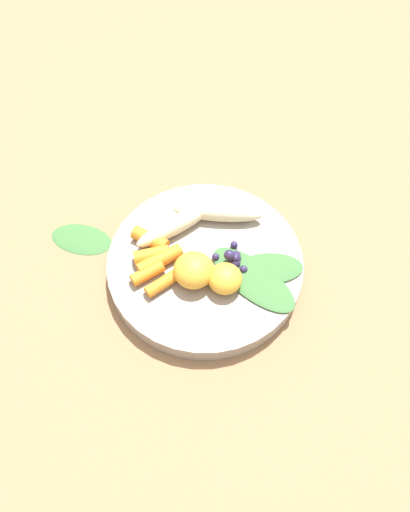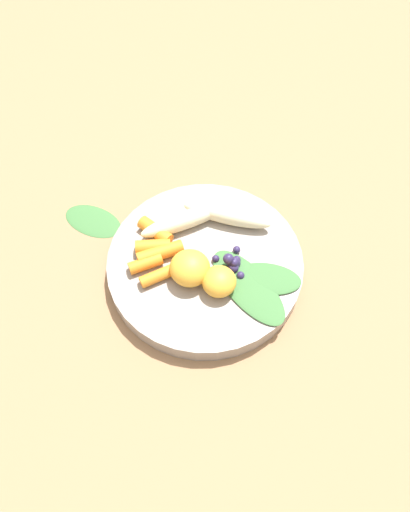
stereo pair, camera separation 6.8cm
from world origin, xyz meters
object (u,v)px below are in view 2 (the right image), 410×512
Objects in this scene: banana_peeled_left at (184,221)px; kale_leaf_stray at (93,220)px; banana_peeled_right at (227,215)px; orange_segment_near at (219,281)px; bowl at (205,265)px.

banana_peeled_left is 1.37× the size of kale_leaf_stray.
banana_peeled_left is 0.06m from banana_peeled_right.
orange_segment_near is at bearing 92.70° from banana_peeled_left.
bowl is 0.19m from kale_leaf_stray.
bowl is 0.07m from banana_peeled_left.
banana_peeled_right is 2.83× the size of orange_segment_near.
banana_peeled_left is at bearing -165.40° from kale_leaf_stray.
orange_segment_near is at bearing 171.66° from kale_leaf_stray.
orange_segment_near reaches higher than bowl.
banana_peeled_left reaches higher than kale_leaf_stray.
orange_segment_near is (0.06, -0.10, 0.00)m from banana_peeled_left.
banana_peeled_left is at bearing 25.47° from banana_peeled_right.
banana_peeled_left is 1.00× the size of banana_peeled_right.
banana_peeled_left reaches higher than bowl.
banana_peeled_left is at bearing 120.72° from orange_segment_near.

